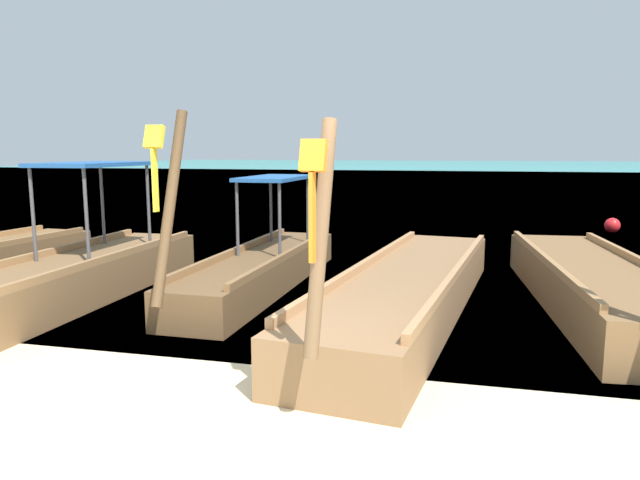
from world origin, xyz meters
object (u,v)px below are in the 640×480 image
object	(u,v)px
longtail_boat_green_ribbon	(593,285)
longtail_boat_red_ribbon	(70,277)
mooring_buoy_near	(612,225)
longtail_boat_yellow_ribbon	(262,267)
longtail_boat_orange_ribbon	(409,291)

from	to	relation	value
longtail_boat_green_ribbon	longtail_boat_red_ribbon	bearing A→B (deg)	-168.75
longtail_boat_red_ribbon	mooring_buoy_near	xyz separation A→B (m)	(9.38, 9.61, -0.16)
longtail_boat_red_ribbon	longtail_boat_green_ribbon	xyz separation A→B (m)	(7.28, 1.45, -0.05)
longtail_boat_yellow_ribbon	longtail_boat_orange_ribbon	distance (m)	2.62
longtail_boat_yellow_ribbon	longtail_boat_green_ribbon	bearing A→B (deg)	-0.72
mooring_buoy_near	longtail_boat_orange_ribbon	bearing A→B (deg)	-116.66
longtail_boat_orange_ribbon	longtail_boat_yellow_ribbon	bearing A→B (deg)	158.29
longtail_boat_yellow_ribbon	longtail_boat_green_ribbon	size ratio (longest dim) A/B	0.93
longtail_boat_red_ribbon	longtail_boat_orange_ribbon	world-z (taller)	longtail_boat_red_ribbon
longtail_boat_green_ribbon	mooring_buoy_near	xyz separation A→B (m)	(2.10, 8.16, -0.12)
longtail_boat_red_ribbon	longtail_boat_green_ribbon	distance (m)	7.42
longtail_boat_yellow_ribbon	longtail_boat_green_ribbon	xyz separation A→B (m)	(4.89, -0.06, -0.01)
mooring_buoy_near	longtail_boat_green_ribbon	bearing A→B (deg)	-104.41
longtail_boat_yellow_ribbon	longtail_boat_green_ribbon	world-z (taller)	longtail_boat_yellow_ribbon
longtail_boat_yellow_ribbon	longtail_boat_red_ribbon	bearing A→B (deg)	-147.78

